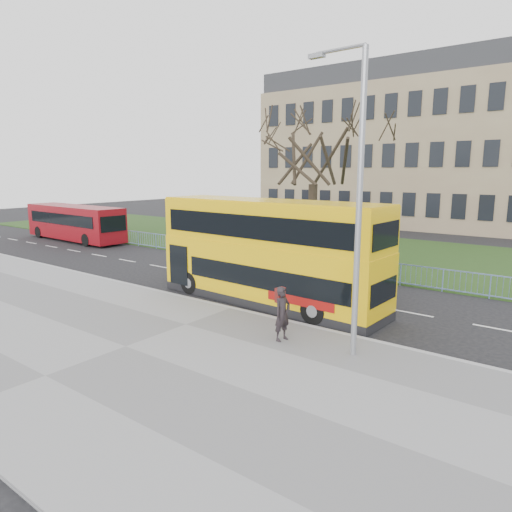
{
  "coord_description": "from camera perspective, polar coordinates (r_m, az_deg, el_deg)",
  "views": [
    {
      "loc": [
        11.47,
        -15.13,
        5.56
      ],
      "look_at": [
        -0.68,
        1.0,
        1.79
      ],
      "focal_mm": 32.0,
      "sensor_mm": 36.0,
      "label": 1
    }
  ],
  "objects": [
    {
      "name": "red_bus",
      "position": [
        39.71,
        -21.72,
        3.95
      ],
      "size": [
        10.73,
        2.76,
        2.81
      ],
      "rotation": [
        0.0,
        0.0,
        -0.03
      ],
      "color": "maroon",
      "rests_on": "ground"
    },
    {
      "name": "bare_tree",
      "position": [
        29.0,
        7.19,
        10.67
      ],
      "size": [
        7.79,
        7.79,
        11.14
      ],
      "primitive_type": null,
      "color": "black",
      "rests_on": "grass_verge"
    },
    {
      "name": "pavement",
      "position": [
        15.24,
        -15.98,
        -11.01
      ],
      "size": [
        80.0,
        10.5,
        0.12
      ],
      "primitive_type": "cube",
      "color": "slate",
      "rests_on": "ground"
    },
    {
      "name": "yellow_bus",
      "position": [
        19.12,
        1.52,
        0.82
      ],
      "size": [
        10.43,
        2.93,
        4.33
      ],
      "rotation": [
        0.0,
        0.0,
        -0.05
      ],
      "color": "#EEB90A",
      "rests_on": "ground"
    },
    {
      "name": "kerb",
      "position": [
        18.61,
        -3.06,
        -6.6
      ],
      "size": [
        80.0,
        0.2,
        0.14
      ],
      "primitive_type": "cube",
      "color": "#97979A",
      "rests_on": "ground"
    },
    {
      "name": "civic_building",
      "position": [
        52.79,
        19.21,
        11.57
      ],
      "size": [
        30.0,
        15.0,
        14.0
      ],
      "primitive_type": "cube",
      "color": "#836D53",
      "rests_on": "ground"
    },
    {
      "name": "street_lamp",
      "position": [
        13.38,
        12.4,
        7.73
      ],
      "size": [
        1.87,
        0.27,
        8.82
      ],
      "rotation": [
        0.0,
        0.0,
        -0.05
      ],
      "color": "gray",
      "rests_on": "pavement"
    },
    {
      "name": "grass_verge",
      "position": [
        32.07,
        15.47,
        0.28
      ],
      "size": [
        80.0,
        15.4,
        0.08
      ],
      "primitive_type": "cube",
      "color": "#223C16",
      "rests_on": "ground"
    },
    {
      "name": "guard_railing",
      "position": [
        25.08,
        8.99,
        -1.08
      ],
      "size": [
        40.0,
        0.12,
        1.1
      ],
      "primitive_type": null,
      "color": "#6B86BF",
      "rests_on": "ground"
    },
    {
      "name": "ground",
      "position": [
        19.79,
        -0.16,
        -5.74
      ],
      "size": [
        120.0,
        120.0,
        0.0
      ],
      "primitive_type": "plane",
      "color": "black",
      "rests_on": "ground"
    },
    {
      "name": "pedestrian",
      "position": [
        14.89,
        3.32,
        -7.23
      ],
      "size": [
        0.52,
        0.71,
        1.79
      ],
      "primitive_type": "imported",
      "rotation": [
        0.0,
        0.0,
        1.42
      ],
      "color": "black",
      "rests_on": "pavement"
    }
  ]
}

